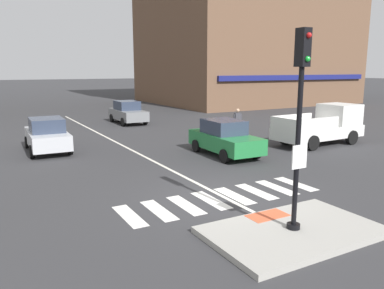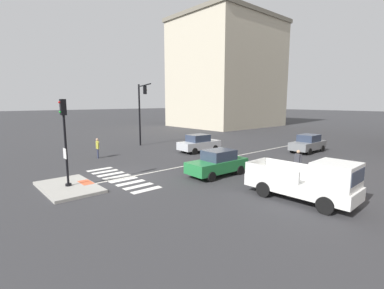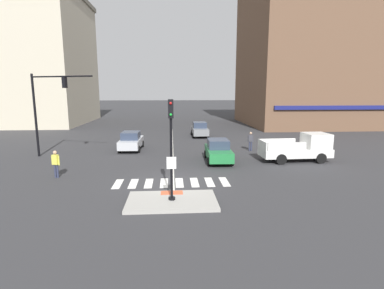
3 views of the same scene
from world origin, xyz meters
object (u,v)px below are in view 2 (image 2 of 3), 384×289
(pedestrian_at_curb_left, at_px, (97,147))
(pedestrian_waiting_far_side, at_px, (298,161))
(signal_pole, at_px, (65,134))
(car_grey_eastbound_distant, at_px, (308,143))
(pickup_truck_white_cross_right, at_px, (310,182))
(car_green_eastbound_mid, at_px, (218,163))
(traffic_light_mast, at_px, (141,105))
(car_silver_westbound_far, at_px, (199,143))

(pedestrian_at_curb_left, bearing_deg, pedestrian_waiting_far_side, 27.70)
(pedestrian_at_curb_left, height_order, pedestrian_waiting_far_side, same)
(signal_pole, distance_m, car_grey_eastbound_distant, 20.93)
(pickup_truck_white_cross_right, bearing_deg, car_green_eastbound_mid, 177.41)
(traffic_light_mast, relative_size, car_grey_eastbound_distant, 1.58)
(car_green_eastbound_mid, relative_size, pedestrian_at_curb_left, 2.48)
(car_grey_eastbound_distant, distance_m, pedestrian_waiting_far_side, 9.42)
(signal_pole, height_order, pickup_truck_white_cross_right, signal_pole)
(car_green_eastbound_mid, distance_m, pedestrian_waiting_far_side, 5.10)
(signal_pole, bearing_deg, car_silver_westbound_far, 105.36)
(signal_pole, xyz_separation_m, car_grey_eastbound_distant, (3.26, 20.56, -2.15))
(pickup_truck_white_cross_right, bearing_deg, car_silver_westbound_far, 158.73)
(car_grey_eastbound_distant, bearing_deg, car_green_eastbound_mid, -89.07)
(pickup_truck_white_cross_right, xyz_separation_m, pedestrian_waiting_far_side, (-2.76, 4.04, 0.00))
(signal_pole, relative_size, pedestrian_waiting_far_side, 2.80)
(car_silver_westbound_far, relative_size, car_grey_eastbound_distant, 1.01)
(signal_pole, bearing_deg, car_grey_eastbound_distant, 80.98)
(signal_pole, bearing_deg, traffic_light_mast, 132.52)
(car_silver_westbound_far, height_order, pedestrian_waiting_far_side, pedestrian_waiting_far_side)
(pickup_truck_white_cross_right, bearing_deg, signal_pole, -140.94)
(car_grey_eastbound_distant, distance_m, pedestrian_at_curb_left, 18.96)
(traffic_light_mast, xyz_separation_m, pickup_truck_white_cross_right, (19.32, -2.70, -3.32))
(signal_pole, height_order, pedestrian_at_curb_left, signal_pole)
(signal_pole, xyz_separation_m, pedestrian_at_curb_left, (-6.96, 4.60, -1.98))
(car_silver_westbound_far, bearing_deg, traffic_light_mast, -158.05)
(car_silver_westbound_far, distance_m, pedestrian_at_curb_left, 9.06)
(pedestrian_waiting_far_side, bearing_deg, signal_pole, -120.17)
(pedestrian_at_curb_left, relative_size, pedestrian_waiting_far_side, 1.00)
(car_grey_eastbound_distant, relative_size, car_green_eastbound_mid, 0.99)
(traffic_light_mast, height_order, pedestrian_waiting_far_side, traffic_light_mast)
(pedestrian_waiting_far_side, bearing_deg, traffic_light_mast, -175.37)
(pedestrian_at_curb_left, bearing_deg, car_grey_eastbound_distant, 57.35)
(pickup_truck_white_cross_right, bearing_deg, pedestrian_at_curb_left, -168.97)
(traffic_light_mast, bearing_deg, car_grey_eastbound_distant, 37.79)
(car_grey_eastbound_distant, xyz_separation_m, pickup_truck_white_cross_right, (6.40, -12.72, 0.17))
(car_green_eastbound_mid, bearing_deg, signal_pole, -113.11)
(signal_pole, height_order, pedestrian_waiting_far_side, signal_pole)
(car_silver_westbound_far, height_order, car_grey_eastbound_distant, same)
(car_silver_westbound_far, bearing_deg, signal_pole, -74.64)
(car_grey_eastbound_distant, distance_m, pickup_truck_white_cross_right, 14.24)
(car_silver_westbound_far, bearing_deg, pedestrian_at_curb_left, -112.02)
(signal_pole, relative_size, traffic_light_mast, 0.72)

